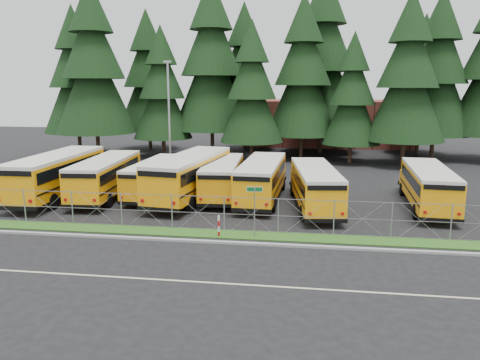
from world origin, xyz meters
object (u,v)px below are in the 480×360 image
(bus_0, at_px, (60,176))
(bus_4, at_px, (223,179))
(bus_1, at_px, (108,177))
(bus_east, at_px, (427,188))
(striped_bollard, at_px, (219,226))
(bus_6, at_px, (315,188))
(bus_3, at_px, (192,177))
(street_sign, at_px, (255,201))
(bus_5, at_px, (262,180))
(bus_2, at_px, (157,178))
(light_standard, at_px, (169,114))

(bus_0, relative_size, bus_4, 1.19)
(bus_1, relative_size, bus_east, 1.03)
(bus_4, xyz_separation_m, striped_bollard, (1.43, -9.28, -0.73))
(bus_6, relative_size, striped_bollard, 8.79)
(bus_3, distance_m, street_sign, 9.95)
(bus_4, distance_m, bus_5, 3.02)
(bus_0, relative_size, street_sign, 4.30)
(bus_east, bearing_deg, bus_5, -179.63)
(bus_4, bearing_deg, bus_0, -174.28)
(bus_1, xyz_separation_m, bus_3, (6.23, 0.33, 0.17))
(bus_1, height_order, bus_5, bus_1)
(bus_0, xyz_separation_m, bus_1, (3.39, 0.59, -0.16))
(bus_0, xyz_separation_m, bus_3, (9.61, 0.91, 0.01))
(bus_3, relative_size, street_sign, 4.32)
(bus_2, distance_m, striped_bollard, 10.97)
(bus_0, relative_size, bus_6, 1.15)
(bus_1, distance_m, bus_5, 11.28)
(bus_6, xyz_separation_m, light_standard, (-12.93, 10.49, 4.12))
(bus_1, bearing_deg, bus_2, 11.19)
(bus_0, height_order, bus_4, bus_0)
(bus_5, bearing_deg, street_sign, -84.99)
(bus_0, height_order, light_standard, light_standard)
(bus_4, bearing_deg, street_sign, -73.40)
(bus_1, height_order, bus_east, bus_1)
(bus_0, xyz_separation_m, bus_east, (25.63, 0.55, -0.21))
(bus_1, xyz_separation_m, bus_4, (8.31, 1.27, -0.10))
(bus_0, distance_m, bus_3, 9.66)
(bus_0, distance_m, bus_1, 3.44)
(light_standard, bearing_deg, bus_4, -51.86)
(bus_0, distance_m, light_standard, 11.96)
(light_standard, bearing_deg, bus_6, -39.04)
(striped_bollard, bearing_deg, bus_2, 125.14)
(bus_4, bearing_deg, bus_1, -174.61)
(bus_2, distance_m, bus_4, 4.88)
(bus_5, bearing_deg, bus_east, -0.96)
(bus_2, height_order, bus_5, bus_5)
(bus_4, distance_m, bus_east, 13.99)
(bus_6, height_order, street_sign, street_sign)
(street_sign, bearing_deg, striped_bollard, -179.31)
(bus_east, xyz_separation_m, light_standard, (-20.30, 9.42, 4.12))
(bus_4, height_order, bus_5, bus_5)
(striped_bollard, bearing_deg, bus_4, 98.77)
(bus_0, height_order, bus_2, bus_0)
(striped_bollard, bearing_deg, bus_1, 140.58)
(street_sign, distance_m, striped_bollard, 2.39)
(bus_0, bearing_deg, street_sign, -27.00)
(light_standard, bearing_deg, bus_east, -24.89)
(bus_0, distance_m, bus_2, 7.01)
(bus_2, relative_size, bus_3, 0.81)
(street_sign, xyz_separation_m, striped_bollard, (-1.92, -0.02, -1.43))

